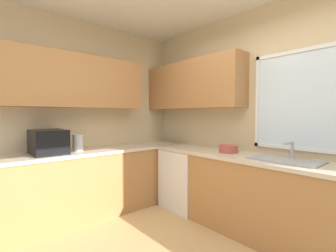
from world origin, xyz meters
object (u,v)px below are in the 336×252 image
at_px(dishwasher, 187,179).
at_px(kettle, 78,143).
at_px(sink_assembly, 286,160).
at_px(bowl, 228,149).
at_px(microwave, 48,142).

height_order(dishwasher, kettle, kettle).
distance_m(dishwasher, sink_assembly, 1.46).
relative_size(dishwasher, kettle, 3.90).
relative_size(sink_assembly, bowl, 2.84).
bearing_deg(kettle, microwave, -93.31).
bearing_deg(microwave, kettle, 86.69).
distance_m(kettle, sink_assembly, 2.45).
xyz_separation_m(kettle, bowl, (1.33, 1.38, -0.06)).
bearing_deg(bowl, sink_assembly, 0.50).
bearing_deg(bowl, kettle, -134.03).
relative_size(kettle, bowl, 0.94).
xyz_separation_m(dishwasher, microwave, (-0.66, -1.69, 0.61)).
height_order(microwave, kettle, microwave).
distance_m(kettle, bowl, 1.91).
xyz_separation_m(dishwasher, bowl, (0.69, 0.03, 0.51)).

